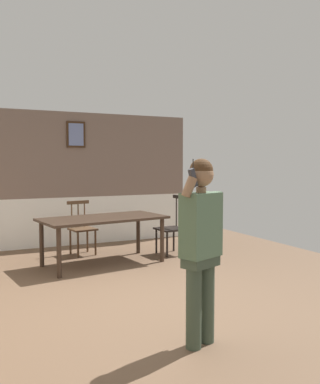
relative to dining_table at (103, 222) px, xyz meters
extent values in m
plane|color=brown|center=(-0.20, -1.84, -0.69)|extent=(8.08, 8.08, 0.00)
cube|color=#756056|center=(-0.20, 1.83, 1.12)|extent=(5.26, 0.12, 1.70)
cube|color=white|center=(-0.20, 1.84, -0.21)|extent=(5.26, 0.14, 0.97)
cube|color=white|center=(-0.20, 1.81, 0.28)|extent=(5.26, 0.05, 0.06)
cube|color=#382314|center=(0.00, 1.76, 1.53)|extent=(0.37, 0.03, 0.52)
cube|color=#6D7DB1|center=(0.00, 1.74, 1.53)|extent=(0.29, 0.01, 0.44)
cube|color=#38281E|center=(0.00, 0.00, 0.06)|extent=(2.11, 1.27, 0.04)
cylinder|color=#38281E|center=(-0.83, -0.52, -0.33)|extent=(0.07, 0.07, 0.73)
cylinder|color=#38281E|center=(0.94, -0.26, -0.33)|extent=(0.07, 0.07, 0.73)
cylinder|color=#38281E|center=(-0.94, 0.26, -0.33)|extent=(0.07, 0.07, 0.73)
cylinder|color=#38281E|center=(0.83, 0.52, -0.33)|extent=(0.07, 0.07, 0.73)
cube|color=#513823|center=(-0.12, 0.83, -0.23)|extent=(0.49, 0.49, 0.03)
cube|color=#513823|center=(-0.16, 1.02, 0.24)|extent=(0.42, 0.11, 0.06)
cylinder|color=#513823|center=(-0.03, 1.04, 0.03)|extent=(0.02, 0.02, 0.49)
cylinder|color=#513823|center=(-0.16, 1.02, 0.03)|extent=(0.02, 0.02, 0.49)
cylinder|color=#513823|center=(-0.28, 1.00, 0.03)|extent=(0.02, 0.02, 0.49)
cylinder|color=#513823|center=(0.07, 0.70, -0.47)|extent=(0.04, 0.04, 0.45)
cylinder|color=#513823|center=(-0.26, 0.64, -0.47)|extent=(0.04, 0.04, 0.45)
cylinder|color=#513823|center=(0.01, 1.03, -0.47)|extent=(0.04, 0.04, 0.45)
cylinder|color=#513823|center=(-0.32, 0.97, -0.47)|extent=(0.04, 0.04, 0.45)
cube|color=black|center=(1.33, 0.20, -0.23)|extent=(0.51, 0.51, 0.03)
cube|color=black|center=(1.55, 0.22, 0.34)|extent=(0.08, 0.47, 0.06)
cylinder|color=black|center=(1.56, 0.08, 0.07)|extent=(0.02, 0.02, 0.58)
cylinder|color=black|center=(1.55, 0.22, 0.07)|extent=(0.02, 0.02, 0.58)
cylinder|color=black|center=(1.53, 0.36, 0.07)|extent=(0.02, 0.02, 0.58)
cylinder|color=black|center=(1.16, -0.01, -0.47)|extent=(0.04, 0.04, 0.45)
cylinder|color=black|center=(1.12, 0.37, -0.47)|extent=(0.04, 0.04, 0.45)
cylinder|color=black|center=(1.54, 0.03, -0.47)|extent=(0.04, 0.04, 0.45)
cylinder|color=black|center=(1.50, 0.40, -0.47)|extent=(0.04, 0.04, 0.45)
cylinder|color=#3A493A|center=(-0.04, -3.25, -0.29)|extent=(0.14, 0.14, 0.81)
cylinder|color=#3A493A|center=(-0.21, -3.32, -0.29)|extent=(0.14, 0.14, 0.81)
cube|color=#3A493A|center=(-0.12, -3.29, 0.09)|extent=(0.38, 0.29, 0.12)
cube|color=#4C664C|center=(-0.12, -3.29, 0.41)|extent=(0.43, 0.33, 0.58)
cylinder|color=#4C664C|center=(0.09, -3.21, 0.42)|extent=(0.09, 0.09, 0.55)
cylinder|color=#936B4C|center=(-0.29, -3.36, 0.75)|extent=(0.15, 0.10, 0.19)
cylinder|color=#936B4C|center=(-0.12, -3.29, 0.72)|extent=(0.09, 0.09, 0.05)
sphere|color=#936B4C|center=(-0.12, -3.29, 0.85)|extent=(0.22, 0.22, 0.22)
sphere|color=#472D19|center=(-0.12, -3.29, 0.89)|extent=(0.21, 0.21, 0.21)
cube|color=#2D2D33|center=(-0.25, -3.37, 0.83)|extent=(0.11, 0.07, 0.17)
cylinder|color=black|center=(-0.25, -3.37, 0.95)|extent=(0.01, 0.01, 0.08)
camera|label=1|loc=(-2.01, -6.43, 0.95)|focal=38.66mm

